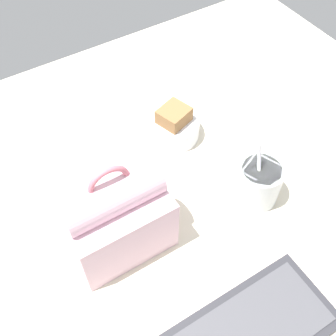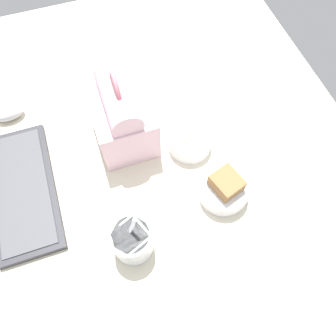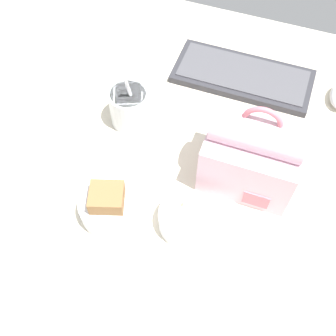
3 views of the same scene
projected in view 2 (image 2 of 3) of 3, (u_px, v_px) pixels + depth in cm
name	position (u px, v px, depth cm)	size (l,w,h in cm)	color
desk_surface	(152.00, 176.00, 81.89)	(140.00, 110.00, 2.00)	beige
keyboard	(23.00, 190.00, 77.94)	(33.78, 14.71, 2.10)	#2D2D33
lunch_bag	(122.00, 116.00, 78.50)	(18.35, 13.94, 22.10)	beige
soup_cup	(132.00, 240.00, 68.72)	(8.89, 8.89, 15.15)	silver
bento_bowl_sandwich	(224.00, 189.00, 75.87)	(11.72, 11.72, 8.16)	silver
bento_bowl_snacks	(190.00, 141.00, 82.55)	(10.99, 10.99, 5.24)	silver
computer_mouse	(7.00, 112.00, 87.09)	(5.20, 8.46, 3.81)	silver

